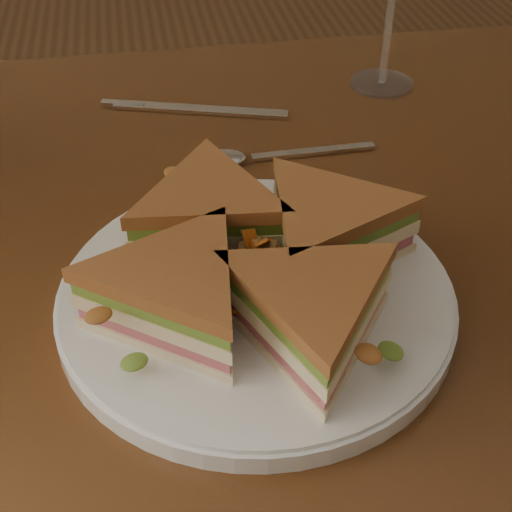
# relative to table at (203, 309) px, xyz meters

# --- Properties ---
(table) EXTENTS (1.20, 0.80, 0.75)m
(table) POSITION_rel_table_xyz_m (0.00, 0.00, 0.00)
(table) COLOR #3A1E0D
(table) RESTS_ON ground
(plate) EXTENTS (0.31, 0.31, 0.02)m
(plate) POSITION_rel_table_xyz_m (0.03, -0.11, 0.11)
(plate) COLOR white
(plate) RESTS_ON table
(sandwich_wedges) EXTENTS (0.32, 0.32, 0.06)m
(sandwich_wedges) POSITION_rel_table_xyz_m (0.03, -0.11, 0.14)
(sandwich_wedges) COLOR #FFEBBC
(sandwich_wedges) RESTS_ON plate
(crisps_mound) EXTENTS (0.09, 0.09, 0.05)m
(crisps_mound) POSITION_rel_table_xyz_m (0.03, -0.11, 0.14)
(crisps_mound) COLOR #BC5A18
(crisps_mound) RESTS_ON plate
(spoon) EXTENTS (0.18, 0.03, 0.01)m
(spoon) POSITION_rel_table_xyz_m (0.06, 0.11, 0.10)
(spoon) COLOR silver
(spoon) RESTS_ON table
(knife) EXTENTS (0.21, 0.08, 0.00)m
(knife) POSITION_rel_table_xyz_m (0.01, 0.22, 0.10)
(knife) COLOR silver
(knife) RESTS_ON table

